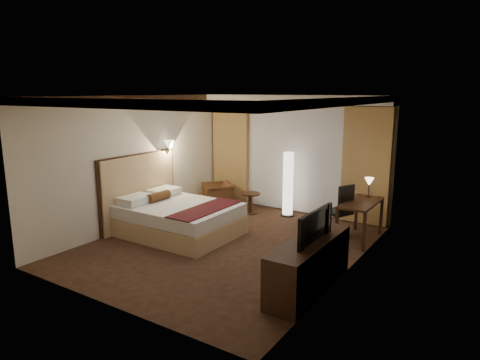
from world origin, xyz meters
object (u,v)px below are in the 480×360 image
Objects in this scene: side_table at (250,203)px; armchair at (217,195)px; floor_lamp at (288,184)px; desk at (360,221)px; bed at (180,219)px; dresser at (309,265)px; television at (309,220)px; office_chair at (338,210)px.

armchair is at bearing -175.60° from side_table.
floor_lamp is 2.03m from desk.
bed reaches higher than side_table.
side_table is at bearing 79.06° from bed.
television is (-0.03, 0.00, 0.66)m from dresser.
office_chair is 2.45m from dresser.
television is (0.02, -2.45, 0.65)m from desk.
bed is at bearing 76.13° from television.
office_chair is at bearing 34.58° from armchair.
side_table is at bearing -167.82° from office_chair.
side_table is (0.39, 2.02, -0.07)m from bed.
dresser is at bearing -55.52° from office_chair.
bed is 2.10× the size of television.
armchair is at bearing 53.36° from television.
bed is at bearing -100.94° from side_table.
floor_lamp reaches higher than television.
side_table is 0.26× the size of dresser.
desk is 1.14× the size of office_chair.
desk is at bearing 36.18° from armchair.
bed is 1.13× the size of dresser.
television reaches higher than bed.
bed is 1.46× the size of floor_lamp.
floor_lamp is 3.71m from dresser.
bed is 2.01m from armchair.
television reaches higher than dresser.
dresser is at bearing -46.17° from side_table.
television is at bearing -89.53° from desk.
office_chair is at bearing 101.21° from dresser.
floor_lamp is at bearing 175.99° from office_chair.
office_chair is (2.64, 1.58, 0.22)m from bed.
armchair is 1.78m from floor_lamp.
dresser is (0.05, -2.45, -0.01)m from desk.
television is (3.09, -0.82, 0.72)m from bed.
dresser is at bearing -88.83° from desk.
side_table is 0.46× the size of office_chair.
office_chair is at bearing -27.29° from floor_lamp.
armchair is 0.37× the size of dresser.
office_chair is at bearing -11.09° from side_table.
floor_lamp is 1.38× the size of office_chair.
dresser is at bearing 3.88° from armchair.
office_chair reaches higher than dresser.
side_table is 2.31m from office_chair.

